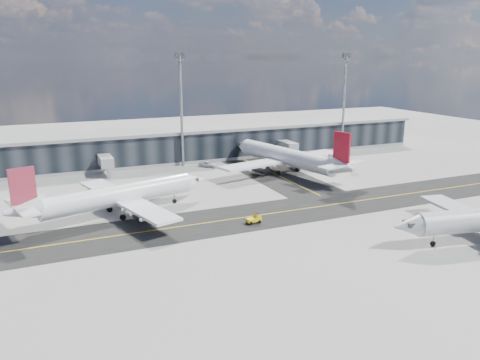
{
  "coord_description": "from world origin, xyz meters",
  "views": [
    {
      "loc": [
        -33.96,
        -68.18,
        27.65
      ],
      "look_at": [
        0.31,
        10.97,
        5.0
      ],
      "focal_mm": 35.0,
      "sensor_mm": 36.0,
      "label": 1
    }
  ],
  "objects_px": {
    "service_van": "(209,164)",
    "airliner_af": "(117,196)",
    "airliner_redtail": "(287,157)",
    "baggage_tug": "(255,219)"
  },
  "relations": [
    {
      "from": "service_van",
      "to": "airliner_redtail",
      "type": "bearing_deg",
      "value": -79.83
    },
    {
      "from": "airliner_af",
      "to": "baggage_tug",
      "type": "bearing_deg",
      "value": 41.95
    },
    {
      "from": "airliner_af",
      "to": "airliner_redtail",
      "type": "height_order",
      "value": "airliner_redtail"
    },
    {
      "from": "service_van",
      "to": "airliner_af",
      "type": "bearing_deg",
      "value": -170.33
    },
    {
      "from": "airliner_redtail",
      "to": "service_van",
      "type": "relative_size",
      "value": 7.99
    },
    {
      "from": "airliner_af",
      "to": "airliner_redtail",
      "type": "relative_size",
      "value": 0.89
    },
    {
      "from": "baggage_tug",
      "to": "service_van",
      "type": "distance_m",
      "value": 43.96
    },
    {
      "from": "airliner_redtail",
      "to": "service_van",
      "type": "bearing_deg",
      "value": 124.45
    },
    {
      "from": "airliner_af",
      "to": "airliner_redtail",
      "type": "distance_m",
      "value": 46.31
    },
    {
      "from": "baggage_tug",
      "to": "service_van",
      "type": "xyz_separation_m",
      "value": [
        7.14,
        43.38,
        -0.09
      ]
    }
  ]
}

